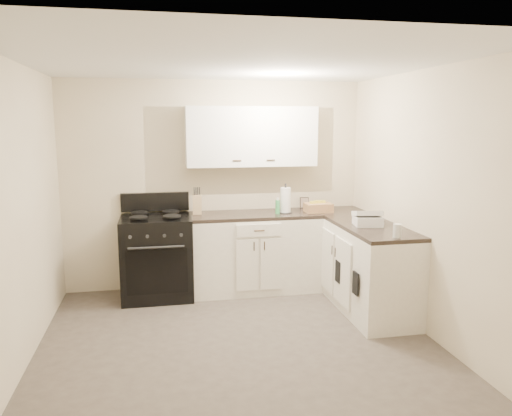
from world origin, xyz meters
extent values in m
plane|color=#473F38|center=(0.00, 0.00, 0.00)|extent=(3.60, 3.60, 0.00)
plane|color=white|center=(0.00, 0.00, 2.50)|extent=(3.60, 3.60, 0.00)
plane|color=beige|center=(0.00, 1.80, 1.25)|extent=(3.60, 0.00, 3.60)
plane|color=beige|center=(1.80, 0.00, 1.25)|extent=(0.00, 3.60, 3.60)
plane|color=beige|center=(-1.80, 0.00, 1.25)|extent=(0.00, 3.60, 3.60)
plane|color=beige|center=(0.00, -1.80, 1.25)|extent=(3.60, 0.00, 3.60)
cube|color=white|center=(0.43, 1.50, 0.45)|extent=(1.55, 0.60, 0.90)
cube|color=white|center=(1.50, 0.85, 0.45)|extent=(0.60, 1.90, 0.90)
cube|color=black|center=(0.43, 1.50, 0.92)|extent=(1.55, 0.60, 0.04)
cube|color=black|center=(1.50, 0.85, 0.92)|extent=(0.60, 1.90, 0.04)
cube|color=white|center=(0.43, 1.65, 1.84)|extent=(1.55, 0.30, 0.70)
cube|color=black|center=(-0.72, 1.48, 0.46)|extent=(0.80, 0.68, 0.96)
cube|color=tan|center=(-0.24, 1.59, 1.05)|extent=(0.11, 0.10, 0.23)
cylinder|color=white|center=(0.80, 1.47, 1.09)|extent=(0.14, 0.14, 0.30)
cylinder|color=#40A858|center=(0.70, 1.43, 1.02)|extent=(0.06, 0.06, 0.16)
cube|color=black|center=(1.12, 1.74, 1.01)|extent=(0.11, 0.05, 0.14)
cube|color=tan|center=(1.21, 1.44, 0.99)|extent=(0.32, 0.22, 0.11)
cube|color=white|center=(1.46, 0.58, 0.99)|extent=(0.31, 0.30, 0.10)
cylinder|color=silver|center=(1.50, 0.00, 1.01)|extent=(0.10, 0.10, 0.13)
cube|color=black|center=(1.18, 0.17, 0.46)|extent=(0.02, 0.13, 0.23)
cube|color=black|center=(1.18, 0.65, 0.43)|extent=(0.02, 0.13, 0.23)
camera|label=1|loc=(-0.68, -4.21, 2.01)|focal=35.00mm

